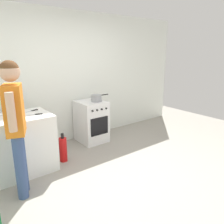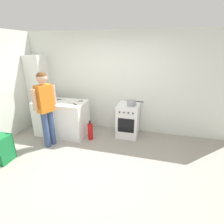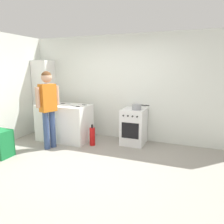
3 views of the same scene
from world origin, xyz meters
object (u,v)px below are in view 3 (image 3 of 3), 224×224
object	(u,v)px
knife_chef	(75,106)
knife_utility	(65,104)
larder_cabinet	(45,97)
oven_left	(134,126)
pot	(137,107)
fire_extinguisher	(92,136)
knife_paring	(83,105)
person	(48,103)

from	to	relation	value
knife_chef	knife_utility	distance (m)	0.50
knife_chef	larder_cabinet	distance (m)	1.46
oven_left	larder_cabinet	bearing A→B (deg)	177.79
larder_cabinet	pot	bearing A→B (deg)	-3.83
fire_extinguisher	oven_left	bearing A→B (deg)	28.78
oven_left	larder_cabinet	distance (m)	2.71
oven_left	larder_cabinet	size ratio (longest dim) A/B	0.42
knife_paring	person	world-z (taller)	person
knife_utility	fire_extinguisher	world-z (taller)	knife_utility
person	knife_paring	bearing A→B (deg)	59.79
larder_cabinet	knife_chef	bearing A→B (deg)	-22.91
oven_left	knife_chef	distance (m)	1.47
knife_paring	larder_cabinet	distance (m)	1.46
fire_extinguisher	larder_cabinet	size ratio (longest dim) A/B	0.25
knife_utility	larder_cabinet	size ratio (longest dim) A/B	0.13
knife_utility	larder_cabinet	bearing A→B (deg)	159.75
person	larder_cabinet	size ratio (longest dim) A/B	0.86
oven_left	fire_extinguisher	xyz separation A→B (m)	(-0.87, -0.48, -0.21)
larder_cabinet	oven_left	bearing A→B (deg)	-2.21
oven_left	knife_utility	bearing A→B (deg)	-172.63
knife_utility	larder_cabinet	xyz separation A→B (m)	(-0.89, 0.33, 0.10)
oven_left	larder_cabinet	xyz separation A→B (m)	(-2.65, 0.10, 0.57)
knife_chef	knife_paring	bearing A→B (deg)	71.95
pot	fire_extinguisher	bearing A→B (deg)	-157.40
knife_utility	knife_chef	bearing A→B (deg)	-27.93
knife_chef	larder_cabinet	size ratio (longest dim) A/B	0.15
person	fire_extinguisher	xyz separation A→B (m)	(0.81, 0.52, -0.83)
knife_paring	pot	bearing A→B (deg)	6.30
oven_left	person	size ratio (longest dim) A/B	0.49
pot	larder_cabinet	xyz separation A→B (m)	(-2.73, 0.18, 0.08)
knife_utility	knife_paring	bearing A→B (deg)	0.07
oven_left	knife_paring	xyz separation A→B (m)	(-1.24, -0.23, 0.48)
pot	larder_cabinet	bearing A→B (deg)	176.17
person	larder_cabinet	bearing A→B (deg)	131.42
oven_left	fire_extinguisher	bearing A→B (deg)	-151.22
knife_chef	knife_paring	distance (m)	0.25
pot	oven_left	bearing A→B (deg)	135.87
knife_chef	fire_extinguisher	size ratio (longest dim) A/B	0.61
pot	knife_paring	bearing A→B (deg)	-173.70
pot	person	xyz separation A→B (m)	(-1.77, -0.91, 0.13)
pot	knife_chef	world-z (taller)	pot
oven_left	pot	bearing A→B (deg)	-44.13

